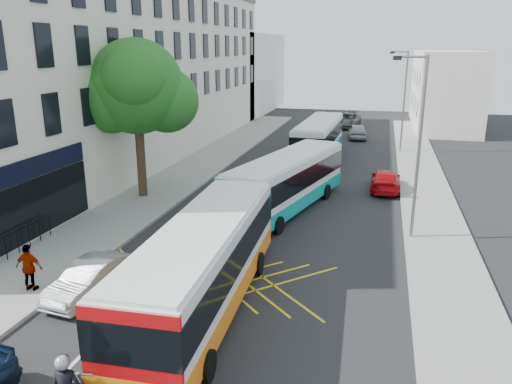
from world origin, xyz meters
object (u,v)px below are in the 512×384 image
Objects in this scene: bus_mid at (287,182)px; lamp_far at (403,96)px; street_tree at (136,88)px; red_hatchback at (385,180)px; distant_car_silver at (358,131)px; pedestrian_far at (29,268)px; bus_far at (319,138)px; distant_car_grey at (346,120)px; bus_near at (204,265)px; lamp_near at (417,139)px; parked_car_silver at (91,278)px.

lamp_far is at bearing 84.14° from bus_mid.
red_hatchback is at bearing 20.53° from street_tree.
street_tree is 2.05× the size of red_hatchback.
pedestrian_far reaches higher than distant_car_silver.
bus_far is 2.56× the size of distant_car_silver.
bus_mid reaches higher than distant_car_grey.
bus_near is 11.10m from bus_mid.
street_tree reaches higher than red_hatchback.
lamp_far is 0.75× the size of bus_far.
lamp_near is at bearing 92.63° from distant_car_silver.
pedestrian_far is at bearing -160.33° from parked_car_silver.
street_tree is at bearing -120.59° from bus_far.
bus_near reaches higher than bus_mid.
parked_car_silver is 19.16m from red_hatchback.
lamp_far reaches higher than distant_car_grey.
bus_far reaches higher than pedestrian_far.
lamp_far is 2.11× the size of parked_car_silver.
bus_near reaches higher than red_hatchback.
red_hatchback is at bearing -74.39° from distant_car_grey.
bus_far is (0.66, 24.44, -0.03)m from bus_near.
lamp_far is 12.62m from red_hatchback.
distant_car_grey is at bearing -79.60° from red_hatchback.
bus_near is at bearing -79.40° from bus_mid.
pedestrian_far is at bearing 54.79° from red_hatchback.
lamp_far is at bearing 117.18° from distant_car_silver.
lamp_far is at bearing 33.16° from bus_far.
parked_car_silver is at bearing -143.36° from lamp_near.
pedestrian_far is (-6.31, -0.51, -0.59)m from bus_near.
street_tree is 25.92m from distant_car_silver.
street_tree is at bearing -166.53° from bus_mid.
bus_mid is (-6.21, 2.88, -3.07)m from lamp_near.
street_tree is 1.62× the size of distant_car_grey.
lamp_far is 31.81m from pedestrian_far.
lamp_near is at bearing -11.40° from street_tree.
parked_car_silver is (-4.21, -0.05, -0.98)m from bus_near.
parked_car_silver is at bearing -92.30° from distant_car_grey.
lamp_near reaches higher than distant_car_grey.
distant_car_silver is at bearing 64.21° from street_tree.
lamp_near is at bearing -90.00° from lamp_far.
distant_car_grey is at bearing 112.91° from lamp_far.
bus_far is 25.91m from pedestrian_far.
parked_car_silver is 2.19× the size of pedestrian_far.
street_tree is 1.10× the size of lamp_near.
bus_far is 1.96× the size of distant_car_grey.
bus_mid is 29.63m from distant_car_grey.
bus_near is 1.01× the size of bus_mid.
lamp_far is (14.71, 17.03, -1.68)m from street_tree.
pedestrian_far is at bearing -82.63° from street_tree.
red_hatchback is (10.02, 16.33, 0.00)m from parked_car_silver.
distant_car_grey is 3.14× the size of pedestrian_far.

